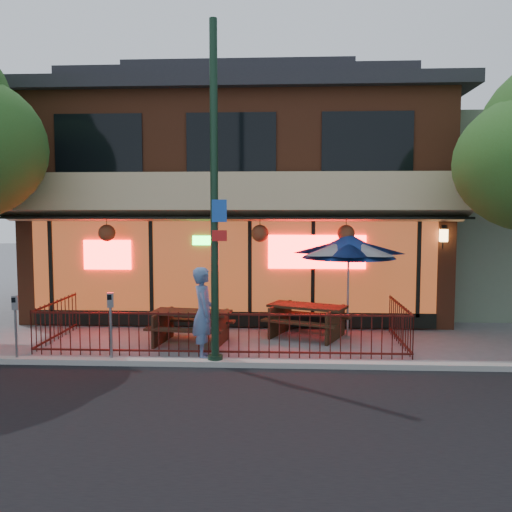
{
  "coord_description": "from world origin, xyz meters",
  "views": [
    {
      "loc": [
        1.42,
        -11.39,
        3.21
      ],
      "look_at": [
        0.72,
        2.0,
        2.08
      ],
      "focal_mm": 38.0,
      "sensor_mm": 36.0,
      "label": 1
    }
  ],
  "objects": [
    {
      "name": "patio_umbrella",
      "position": [
        3.06,
        2.4,
        2.31
      ],
      "size": [
        2.37,
        2.37,
        2.71
      ],
      "color": "gray",
      "rests_on": "ground"
    },
    {
      "name": "parking_meter_near",
      "position": [
        -2.2,
        -0.4,
        1.02
      ],
      "size": [
        0.16,
        0.14,
        1.5
      ],
      "color": "gray",
      "rests_on": "ground"
    },
    {
      "name": "picnic_table_right",
      "position": [
        2.01,
        2.19,
        0.54
      ],
      "size": [
        2.34,
        2.11,
        0.82
      ],
      "color": "#362213",
      "rests_on": "ground"
    },
    {
      "name": "patio_fence",
      "position": [
        0.0,
        0.5,
        0.63
      ],
      "size": [
        8.44,
        2.62,
        1.0
      ],
      "color": "#3E100D",
      "rests_on": "ground"
    },
    {
      "name": "pedestrian",
      "position": [
        -0.32,
        0.1,
        1.0
      ],
      "size": [
        0.63,
        0.82,
        1.99
      ],
      "primitive_type": "imported",
      "rotation": [
        0.0,
        0.0,
        1.81
      ],
      "color": "#4D6A9B",
      "rests_on": "ground"
    },
    {
      "name": "neighbor_building",
      "position": [
        9.0,
        7.7,
        3.0
      ],
      "size": [
        6.0,
        7.0,
        6.0
      ],
      "primitive_type": "cube",
      "color": "slate",
      "rests_on": "ground"
    },
    {
      "name": "parking_meter_far",
      "position": [
        -4.2,
        -0.48,
        0.97
      ],
      "size": [
        0.16,
        0.15,
        1.43
      ],
      "color": "gray",
      "rests_on": "ground"
    },
    {
      "name": "restaurant_building",
      "position": [
        0.0,
        7.11,
        4.13
      ],
      "size": [
        12.96,
        9.49,
        8.05
      ],
      "color": "brown",
      "rests_on": "ground"
    },
    {
      "name": "street_light",
      "position": [
        0.0,
        -0.4,
        3.15
      ],
      "size": [
        0.43,
        0.32,
        7.0
      ],
      "color": "black",
      "rests_on": "ground"
    },
    {
      "name": "curb",
      "position": [
        0.0,
        -0.5,
        0.06
      ],
      "size": [
        80.0,
        0.25,
        0.12
      ],
      "primitive_type": "cube",
      "color": "#999993",
      "rests_on": "ground"
    },
    {
      "name": "picnic_table_left",
      "position": [
        -0.8,
        1.34,
        0.52
      ],
      "size": [
        2.05,
        1.68,
        0.8
      ],
      "color": "#382014",
      "rests_on": "ground"
    },
    {
      "name": "ground",
      "position": [
        0.0,
        0.0,
        0.0
      ],
      "size": [
        80.0,
        80.0,
        0.0
      ],
      "primitive_type": "plane",
      "color": "gray",
      "rests_on": "ground"
    }
  ]
}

